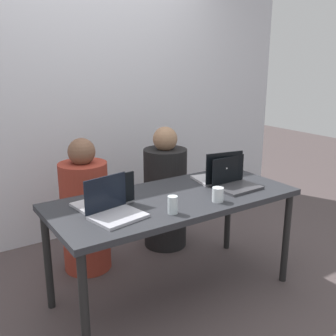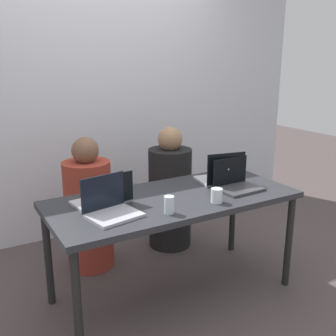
% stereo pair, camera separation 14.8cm
% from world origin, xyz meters
% --- Properties ---
extents(ground_plane, '(12.00, 12.00, 0.00)m').
position_xyz_m(ground_plane, '(0.00, 0.00, 0.00)').
color(ground_plane, '#4E4242').
extents(back_wall, '(4.50, 0.10, 2.43)m').
position_xyz_m(back_wall, '(0.00, 1.38, 1.22)').
color(back_wall, silver).
rests_on(back_wall, ground).
extents(desk, '(1.66, 0.74, 0.73)m').
position_xyz_m(desk, '(0.00, 0.00, 0.67)').
color(desk, '#292A2F').
rests_on(desk, ground).
extents(person_on_left, '(0.45, 0.45, 1.06)m').
position_xyz_m(person_on_left, '(-0.37, 0.68, 0.47)').
color(person_on_left, '#983426').
rests_on(person_on_left, ground).
extents(person_on_right, '(0.46, 0.46, 1.07)m').
position_xyz_m(person_on_right, '(0.37, 0.68, 0.48)').
color(person_on_right, black).
rests_on(person_on_right, ground).
extents(laptop_front_right, '(0.31, 0.25, 0.21)m').
position_xyz_m(laptop_front_right, '(0.46, -0.08, 0.78)').
color(laptop_front_right, '#3B3A3F').
rests_on(laptop_front_right, desk).
extents(laptop_back_left, '(0.37, 0.26, 0.21)m').
position_xyz_m(laptop_back_left, '(-0.46, 0.10, 0.78)').
color(laptop_back_left, '#B4B3BC').
rests_on(laptop_back_left, desk).
extents(laptop_back_right, '(0.34, 0.31, 0.24)m').
position_xyz_m(laptop_back_right, '(0.46, 0.09, 0.78)').
color(laptop_back_right, '#B5B3BA').
rests_on(laptop_back_right, desk).
extents(laptop_front_left, '(0.33, 0.29, 0.23)m').
position_xyz_m(laptop_front_left, '(-0.48, -0.09, 0.78)').
color(laptop_front_left, '#B1B1BC').
rests_on(laptop_front_left, desk).
extents(water_glass_left, '(0.06, 0.06, 0.11)m').
position_xyz_m(water_glass_left, '(-0.17, -0.24, 0.78)').
color(water_glass_left, silver).
rests_on(water_glass_left, desk).
extents(water_glass_right, '(0.07, 0.07, 0.09)m').
position_xyz_m(water_glass_right, '(0.18, -0.23, 0.77)').
color(water_glass_right, white).
rests_on(water_glass_right, desk).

